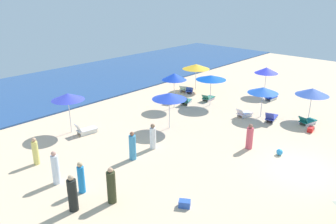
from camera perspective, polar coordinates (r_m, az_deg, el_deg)
The scene contains 31 objects.
ground_plane at distance 18.85m, azimuth 21.64°, elevation -9.19°, with size 60.00×60.00×0.00m, color beige.
ocean at distance 33.81m, azimuth -18.00°, elevation 4.21°, with size 60.00×13.22×0.12m, color #264A84.
umbrella_0 at distance 24.87m, azimuth 15.77°, elevation 3.58°, with size 2.17×2.17×2.22m.
lounge_chair_0_0 at distance 24.70m, azimuth 17.05°, elevation -0.90°, with size 1.55×0.86×0.80m.
lounge_chair_0_1 at distance 25.08m, azimuth 12.69°, elevation -0.25°, with size 1.32×0.84×0.66m.
umbrella_1 at distance 30.28m, azimuth 16.30°, elevation 6.78°, with size 2.01×2.01×2.45m.
lounge_chair_1_0 at distance 29.41m, azimuth 16.93°, elevation 2.39°, with size 1.30×0.67×0.66m.
umbrella_2 at distance 25.76m, azimuth 1.05°, elevation 5.99°, with size 1.91×1.91×2.74m.
lounge_chair_2_0 at distance 27.16m, azimuth 3.05°, elevation 1.88°, with size 1.36×0.98×0.72m.
lounge_chair_2_1 at distance 27.64m, azimuth 0.78°, elevation 2.12°, with size 1.43×0.94×0.61m.
umbrella_3 at distance 25.40m, azimuth 23.21°, elevation 3.16°, with size 2.25×2.25×2.31m.
lounge_chair_3_0 at distance 24.98m, azimuth 22.43°, elevation -1.41°, with size 1.47×0.92×0.67m.
umbrella_4 at distance 30.81m, azimuth 4.77°, elevation 7.66°, with size 2.47×2.47×2.38m.
lounge_chair_4_0 at distance 30.55m, azimuth 2.81°, elevation 3.95°, with size 1.35×0.87×0.66m.
lounge_chair_4_1 at distance 30.24m, azimuth 3.67°, elevation 3.72°, with size 1.49×1.28×0.68m.
umbrella_5 at distance 22.03m, azimuth -16.57°, elevation 2.49°, with size 2.06×2.06×2.63m.
lounge_chair_5_0 at distance 22.26m, azimuth -13.77°, elevation -2.93°, with size 1.46×0.79×0.77m.
umbrella_6 at distance 26.54m, azimuth 7.29°, elevation 5.81°, with size 2.36×2.36×2.46m.
lounge_chair_6_0 at distance 28.26m, azimuth 6.78°, elevation 2.40°, with size 1.31×0.67×0.60m.
umbrella_7 at distance 21.84m, azimuth 0.23°, elevation 2.71°, with size 2.27×2.27×2.44m.
beachgoer_0 at distance 16.01m, azimuth -14.47°, elevation -10.74°, with size 0.43×0.43×1.54m.
beachgoer_1 at distance 15.04m, azimuth -9.55°, elevation -12.30°, with size 0.55×0.55×1.70m.
beachgoer_2 at distance 18.41m, azimuth -6.02°, elevation -5.85°, with size 0.50×0.50×1.62m.
beachgoer_3 at distance 14.91m, azimuth -15.83°, elevation -13.22°, with size 0.45×0.45×1.67m.
beachgoer_4 at distance 19.16m, azimuth -21.50°, elevation -6.26°, with size 0.45×0.45×1.52m.
beachgoer_5 at distance 16.99m, azimuth -18.49°, elevation -9.03°, with size 0.38×0.38×1.70m.
beachgoer_6 at distance 20.09m, azimuth 13.63°, elevation -4.18°, with size 0.54×0.54×1.52m.
beachgoer_7 at distance 19.54m, azimuth -2.57°, elevation -4.25°, with size 0.45×0.45×1.54m.
beach_ball_0 at distance 19.99m, azimuth 18.33°, elevation -6.44°, with size 0.36×0.36×0.36m, color #2B91DA.
cooler_box_1 at distance 23.88m, azimuth 22.95°, elevation -2.72°, with size 0.57×0.31×0.30m, color red.
cooler_box_2 at distance 14.92m, azimuth 2.81°, elevation -15.21°, with size 0.49×0.34×0.31m, color blue.
Camera 1 is at (-15.85, -5.17, 8.79)m, focal length 36.07 mm.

